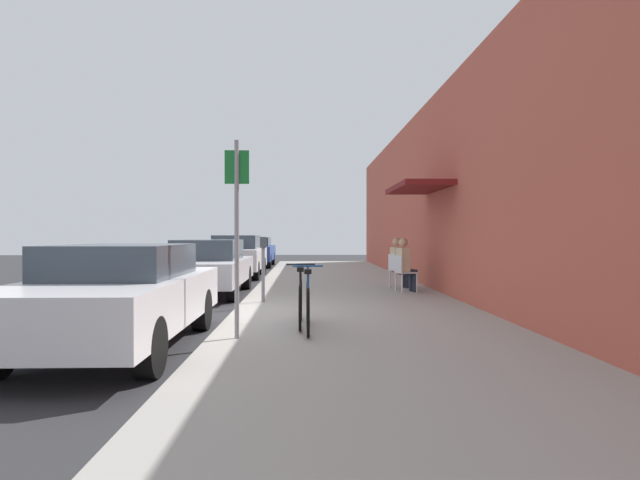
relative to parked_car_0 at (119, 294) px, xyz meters
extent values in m
plane|color=#2D2D30|center=(1.10, 2.47, -0.71)|extent=(60.00, 60.00, 0.00)
cube|color=#9E9B93|center=(3.35, 4.47, -0.65)|extent=(4.50, 32.00, 0.12)
cube|color=#BC5442|center=(5.75, 4.47, 1.77)|extent=(0.30, 32.00, 4.97)
cube|color=maroon|center=(5.05, 5.51, 1.89)|extent=(1.10, 2.80, 0.12)
cube|color=silver|center=(0.00, -0.03, -0.09)|extent=(1.80, 4.40, 0.61)
cube|color=#333D47|center=(0.00, 0.12, 0.43)|extent=(1.48, 2.11, 0.42)
cylinder|color=black|center=(0.79, 1.33, -0.39)|extent=(0.22, 0.64, 0.64)
cylinder|color=black|center=(-0.79, 1.33, -0.39)|extent=(0.22, 0.64, 0.64)
cylinder|color=black|center=(0.79, -1.39, -0.39)|extent=(0.22, 0.64, 0.64)
cube|color=#B7B7BC|center=(0.00, 6.16, -0.11)|extent=(1.80, 4.40, 0.56)
cube|color=#333D47|center=(0.00, 6.31, 0.41)|extent=(1.48, 2.11, 0.48)
cylinder|color=black|center=(0.79, 7.53, -0.39)|extent=(0.22, 0.64, 0.64)
cylinder|color=black|center=(-0.79, 7.53, -0.39)|extent=(0.22, 0.64, 0.64)
cylinder|color=black|center=(0.79, 4.80, -0.39)|extent=(0.22, 0.64, 0.64)
cylinder|color=black|center=(-0.79, 4.80, -0.39)|extent=(0.22, 0.64, 0.64)
cube|color=silver|center=(0.00, 11.66, -0.05)|extent=(1.80, 4.40, 0.69)
cube|color=#333D47|center=(0.00, 11.81, 0.52)|extent=(1.48, 2.11, 0.46)
cylinder|color=black|center=(0.79, 13.02, -0.39)|extent=(0.22, 0.64, 0.64)
cylinder|color=black|center=(-0.79, 13.02, -0.39)|extent=(0.22, 0.64, 0.64)
cylinder|color=black|center=(0.79, 10.30, -0.39)|extent=(0.22, 0.64, 0.64)
cylinder|color=black|center=(-0.79, 10.30, -0.39)|extent=(0.22, 0.64, 0.64)
cube|color=navy|center=(0.00, 17.79, -0.07)|extent=(1.80, 4.40, 0.65)
cube|color=#333D47|center=(0.00, 17.94, 0.46)|extent=(1.48, 2.11, 0.40)
cylinder|color=black|center=(0.79, 19.15, -0.39)|extent=(0.22, 0.64, 0.64)
cylinder|color=black|center=(-0.79, 19.15, -0.39)|extent=(0.22, 0.64, 0.64)
cylinder|color=black|center=(0.79, 16.43, -0.39)|extent=(0.22, 0.64, 0.64)
cylinder|color=black|center=(-0.79, 16.43, -0.39)|extent=(0.22, 0.64, 0.64)
cylinder|color=slate|center=(1.55, 3.81, -0.04)|extent=(0.07, 0.07, 1.10)
cube|color=#383D42|center=(1.55, 3.81, 0.62)|extent=(0.12, 0.10, 0.22)
cylinder|color=gray|center=(1.50, 0.08, 0.71)|extent=(0.06, 0.06, 2.60)
cube|color=#19722D|center=(1.50, 0.10, 1.66)|extent=(0.32, 0.02, 0.44)
torus|color=black|center=(2.33, 1.57, -0.26)|extent=(0.04, 0.66, 0.66)
torus|color=black|center=(2.33, 0.52, -0.26)|extent=(0.04, 0.66, 0.66)
cylinder|color=black|center=(2.33, 1.05, -0.26)|extent=(0.04, 1.05, 0.04)
cylinder|color=black|center=(2.33, 0.90, -0.01)|extent=(0.04, 0.04, 0.50)
cube|color=black|center=(2.33, 0.90, 0.26)|extent=(0.10, 0.20, 0.06)
cylinder|color=black|center=(2.33, 1.52, 0.02)|extent=(0.03, 0.03, 0.56)
cylinder|color=black|center=(2.33, 1.52, 0.30)|extent=(0.46, 0.03, 0.03)
torus|color=black|center=(2.44, 1.13, -0.26)|extent=(0.04, 0.66, 0.66)
torus|color=black|center=(2.44, 0.08, -0.26)|extent=(0.04, 0.66, 0.66)
cylinder|color=#1E4C8C|center=(2.44, 0.60, -0.26)|extent=(0.04, 1.05, 0.04)
cylinder|color=#1E4C8C|center=(2.44, 0.45, -0.01)|extent=(0.04, 0.04, 0.50)
cube|color=black|center=(2.44, 0.45, 0.26)|extent=(0.10, 0.20, 0.06)
cylinder|color=#1E4C8C|center=(2.44, 1.08, 0.02)|extent=(0.03, 0.03, 0.56)
cylinder|color=#1E4C8C|center=(2.44, 1.08, 0.30)|extent=(0.46, 0.03, 0.03)
cylinder|color=silver|center=(4.96, 5.87, -0.37)|extent=(0.04, 0.04, 0.45)
cylinder|color=silver|center=(5.04, 5.50, -0.37)|extent=(0.04, 0.04, 0.45)
cylinder|color=silver|center=(4.59, 5.78, -0.37)|extent=(0.04, 0.04, 0.45)
cylinder|color=silver|center=(4.67, 5.41, -0.37)|extent=(0.04, 0.04, 0.45)
cube|color=silver|center=(4.81, 5.64, -0.13)|extent=(0.53, 0.53, 0.03)
cube|color=silver|center=(4.61, 5.59, 0.08)|extent=(0.13, 0.44, 0.40)
cylinder|color=#232838|center=(4.97, 5.78, -0.36)|extent=(0.11, 0.11, 0.47)
cylinder|color=#232838|center=(4.84, 5.75, -0.12)|extent=(0.38, 0.22, 0.14)
cylinder|color=#232838|center=(5.01, 5.58, -0.36)|extent=(0.11, 0.11, 0.47)
cylinder|color=#232838|center=(4.88, 5.55, -0.12)|extent=(0.38, 0.22, 0.14)
cube|color=#CCB28C|center=(4.74, 5.62, 0.18)|extent=(0.30, 0.40, 0.56)
sphere|color=tan|center=(4.74, 5.62, 0.59)|extent=(0.22, 0.22, 0.22)
cylinder|color=silver|center=(4.96, 6.74, -0.37)|extent=(0.04, 0.04, 0.45)
cylinder|color=silver|center=(5.04, 6.37, -0.37)|extent=(0.04, 0.04, 0.45)
cylinder|color=silver|center=(4.59, 6.66, -0.37)|extent=(0.04, 0.04, 0.45)
cylinder|color=silver|center=(4.67, 6.29, -0.37)|extent=(0.04, 0.04, 0.45)
cube|color=silver|center=(4.81, 6.51, -0.13)|extent=(0.53, 0.53, 0.03)
cube|color=silver|center=(4.61, 6.47, 0.08)|extent=(0.13, 0.44, 0.40)
cylinder|color=#232838|center=(4.97, 6.65, -0.36)|extent=(0.11, 0.11, 0.47)
cylinder|color=#232838|center=(4.84, 6.62, -0.12)|extent=(0.38, 0.22, 0.14)
cylinder|color=#232838|center=(5.01, 6.46, -0.36)|extent=(0.11, 0.11, 0.47)
cylinder|color=#232838|center=(4.88, 6.43, -0.12)|extent=(0.38, 0.22, 0.14)
cube|color=#CCB28C|center=(4.74, 6.50, 0.18)|extent=(0.29, 0.40, 0.56)
sphere|color=tan|center=(4.74, 6.50, 0.59)|extent=(0.22, 0.22, 0.22)
camera|label=1|loc=(2.39, -6.85, 0.76)|focal=29.57mm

